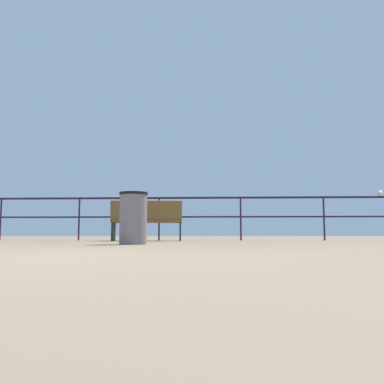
{
  "coord_description": "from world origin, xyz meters",
  "views": [
    {
      "loc": [
        1.37,
        -2.58,
        0.16
      ],
      "look_at": [
        0.88,
        7.41,
        1.2
      ],
      "focal_mm": 38.07,
      "sensor_mm": 36.0,
      "label": 1
    }
  ],
  "objects": [
    {
      "name": "bench_near_left",
      "position": [
        -0.17,
        7.0,
        0.52
      ],
      "size": [
        1.7,
        0.79,
        0.94
      ],
      "color": "brown",
      "rests_on": "ground_plane"
    },
    {
      "name": "trash_bin",
      "position": [
        0.15,
        3.7,
        0.41
      ],
      "size": [
        0.44,
        0.44,
        0.81
      ],
      "color": "slate",
      "rests_on": "ground_plane"
    },
    {
      "name": "seagull_on_rail",
      "position": [
        5.65,
        7.93,
        1.2
      ],
      "size": [
        0.23,
        0.34,
        0.17
      ],
      "color": "silver",
      "rests_on": "pier_railing"
    },
    {
      "name": "pier_railing",
      "position": [
        0.0,
        7.91,
        0.83
      ],
      "size": [
        25.31,
        0.05,
        1.12
      ],
      "color": "#281728",
      "rests_on": "ground_plane"
    }
  ]
}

